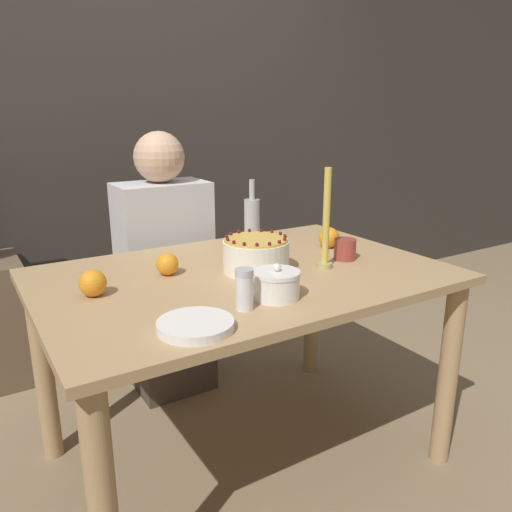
# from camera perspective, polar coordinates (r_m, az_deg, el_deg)

# --- Properties ---
(ground_plane) EXTENTS (12.00, 12.00, 0.00)m
(ground_plane) POSITION_cam_1_polar(r_m,az_deg,el_deg) (2.07, -1.26, -21.88)
(ground_plane) COLOR #8C7556
(wall_behind) EXTENTS (8.00, 0.05, 2.60)m
(wall_behind) POSITION_cam_1_polar(r_m,az_deg,el_deg) (2.92, -16.10, 16.11)
(wall_behind) COLOR #38332D
(wall_behind) RESTS_ON ground_plane
(dining_table) EXTENTS (1.36, 0.92, 0.74)m
(dining_table) POSITION_cam_1_polar(r_m,az_deg,el_deg) (1.75, -1.38, -5.48)
(dining_table) COLOR tan
(dining_table) RESTS_ON ground_plane
(cake) EXTENTS (0.23, 0.23, 0.13)m
(cake) POSITION_cam_1_polar(r_m,az_deg,el_deg) (1.71, -0.00, 0.13)
(cake) COLOR white
(cake) RESTS_ON dining_table
(sugar_bowl) EXTENTS (0.14, 0.14, 0.11)m
(sugar_bowl) POSITION_cam_1_polar(r_m,az_deg,el_deg) (1.47, 2.35, -3.26)
(sugar_bowl) COLOR white
(sugar_bowl) RESTS_ON dining_table
(sugar_shaker) EXTENTS (0.05, 0.05, 0.12)m
(sugar_shaker) POSITION_cam_1_polar(r_m,az_deg,el_deg) (1.38, -1.33, -3.79)
(sugar_shaker) COLOR white
(sugar_shaker) RESTS_ON dining_table
(plate_stack) EXTENTS (0.20, 0.20, 0.02)m
(plate_stack) POSITION_cam_1_polar(r_m,az_deg,el_deg) (1.28, -6.93, -7.86)
(plate_stack) COLOR white
(plate_stack) RESTS_ON dining_table
(candle) EXTENTS (0.05, 0.05, 0.35)m
(candle) POSITION_cam_1_polar(r_m,az_deg,el_deg) (1.74, 8.00, 3.34)
(candle) COLOR tan
(candle) RESTS_ON dining_table
(bottle) EXTENTS (0.06, 0.06, 0.28)m
(bottle) POSITION_cam_1_polar(r_m,az_deg,el_deg) (1.97, -0.46, 3.80)
(bottle) COLOR #B2B7BC
(bottle) RESTS_ON dining_table
(cup) EXTENTS (0.08, 0.08, 0.08)m
(cup) POSITION_cam_1_polar(r_m,az_deg,el_deg) (1.88, 10.13, 0.76)
(cup) COLOR #993D33
(cup) RESTS_ON dining_table
(orange_fruit_0) EXTENTS (0.08, 0.08, 0.08)m
(orange_fruit_0) POSITION_cam_1_polar(r_m,az_deg,el_deg) (1.70, -10.10, -0.92)
(orange_fruit_0) COLOR orange
(orange_fruit_0) RESTS_ON dining_table
(orange_fruit_1) EXTENTS (0.08, 0.08, 0.08)m
(orange_fruit_1) POSITION_cam_1_polar(r_m,az_deg,el_deg) (2.03, 8.33, 2.10)
(orange_fruit_1) COLOR orange
(orange_fruit_1) RESTS_ON dining_table
(orange_fruit_2) EXTENTS (0.08, 0.08, 0.08)m
(orange_fruit_2) POSITION_cam_1_polar(r_m,az_deg,el_deg) (1.56, -18.16, -2.96)
(orange_fruit_2) COLOR orange
(orange_fruit_2) RESTS_ON dining_table
(person_man_blue_shirt) EXTENTS (0.40, 0.34, 1.20)m
(person_man_blue_shirt) POSITION_cam_1_polar(r_m,az_deg,el_deg) (2.33, -10.27, -2.84)
(person_man_blue_shirt) COLOR #473D33
(person_man_blue_shirt) RESTS_ON ground_plane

